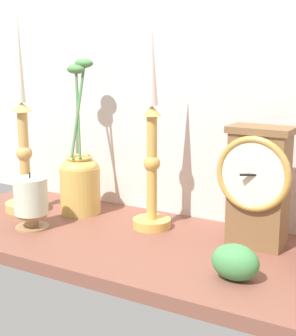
{
  "coord_description": "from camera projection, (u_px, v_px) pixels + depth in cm",
  "views": [
    {
      "loc": [
        45.58,
        -80.75,
        35.19
      ],
      "look_at": [
        -2.16,
        0.0,
        14.0
      ],
      "focal_mm": 56.88,
      "sensor_mm": 36.0,
      "label": 1
    }
  ],
  "objects": [
    {
      "name": "mantel_clock",
      "position": [
        258.0,
        185.0,
        0.94
      ],
      "size": [
        13.38,
        8.35,
        21.92
      ],
      "color": "brown",
      "rests_on": "ground_plane"
    },
    {
      "name": "pillar_candle_front",
      "position": [
        31.0,
        201.0,
        1.05
      ],
      "size": [
        6.7,
        6.7,
        11.47
      ],
      "color": "#9F7B51",
      "rests_on": "ground_plane"
    },
    {
      "name": "back_wall",
      "position": [
        204.0,
        62.0,
        1.07
      ],
      "size": [
        120.0,
        2.0,
        65.0
      ],
      "primitive_type": "cube",
      "color": "silver",
      "rests_on": "ground_plane"
    },
    {
      "name": "ground_plane",
      "position": [
        158.0,
        249.0,
        0.98
      ],
      "size": [
        100.0,
        36.0,
        2.4
      ],
      "primitive_type": "cube",
      "color": "brown"
    },
    {
      "name": "ivy_sprig",
      "position": [
        235.0,
        262.0,
        0.82
      ],
      "size": [
        7.66,
        5.36,
        5.77
      ],
      "color": "#448C4B",
      "rests_on": "ground_plane"
    },
    {
      "name": "candlestick_tall_left",
      "position": [
        24.0,
        155.0,
        1.16
      ],
      "size": [
        9.41,
        9.41,
        43.97
      ],
      "color": "tan",
      "rests_on": "ground_plane"
    },
    {
      "name": "brass_vase_jar",
      "position": [
        80.0,
        177.0,
        1.15
      ],
      "size": [
        8.72,
        8.94,
        33.05
      ],
      "color": "tan",
      "rests_on": "ground_plane"
    },
    {
      "name": "candlestick_tall_center",
      "position": [
        152.0,
        159.0,
        1.04
      ],
      "size": [
        7.68,
        7.68,
        39.25
      ],
      "color": "gold",
      "rests_on": "ground_plane"
    }
  ]
}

